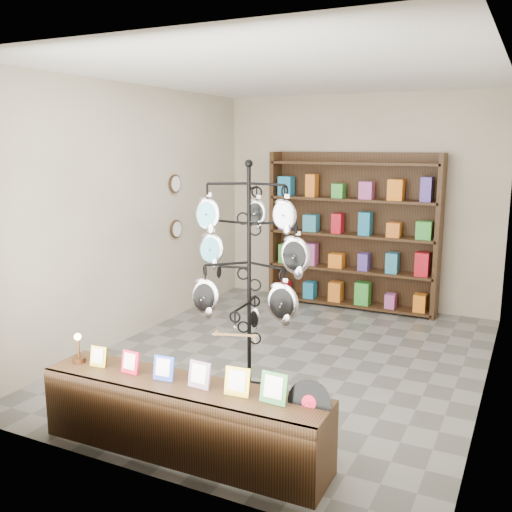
{
  "coord_description": "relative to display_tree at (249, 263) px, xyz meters",
  "views": [
    {
      "loc": [
        2.3,
        -5.46,
        2.32
      ],
      "look_at": [
        0.1,
        -1.0,
        1.34
      ],
      "focal_mm": 40.0,
      "sensor_mm": 36.0,
      "label": 1
    }
  ],
  "objects": [
    {
      "name": "room_envelope",
      "position": [
        -0.02,
        0.98,
        0.59
      ],
      "size": [
        5.0,
        5.0,
        5.0
      ],
      "color": "beige",
      "rests_on": "ground"
    },
    {
      "name": "display_tree",
      "position": [
        0.0,
        0.0,
        0.0
      ],
      "size": [
        1.13,
        1.09,
        2.18
      ],
      "rotation": [
        0.0,
        0.0,
        0.23
      ],
      "color": "black",
      "rests_on": "ground"
    },
    {
      "name": "back_shelving",
      "position": [
        -0.02,
        3.28,
        -0.23
      ],
      "size": [
        2.42,
        0.36,
        2.2
      ],
      "color": "black",
      "rests_on": "ground"
    },
    {
      "name": "front_shelf",
      "position": [
        0.02,
        -1.15,
        -0.98
      ],
      "size": [
        2.3,
        0.51,
        0.81
      ],
      "rotation": [
        0.0,
        0.0,
        0.02
      ],
      "color": "black",
      "rests_on": "ground"
    },
    {
      "name": "wall_clocks",
      "position": [
        -1.99,
        1.78,
        0.24
      ],
      "size": [
        0.03,
        0.24,
        0.84
      ],
      "color": "black",
      "rests_on": "ground"
    },
    {
      "name": "ground",
      "position": [
        -0.02,
        0.98,
        -1.26
      ],
      "size": [
        5.0,
        5.0,
        0.0
      ],
      "primitive_type": "plane",
      "color": "slate",
      "rests_on": "ground"
    }
  ]
}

